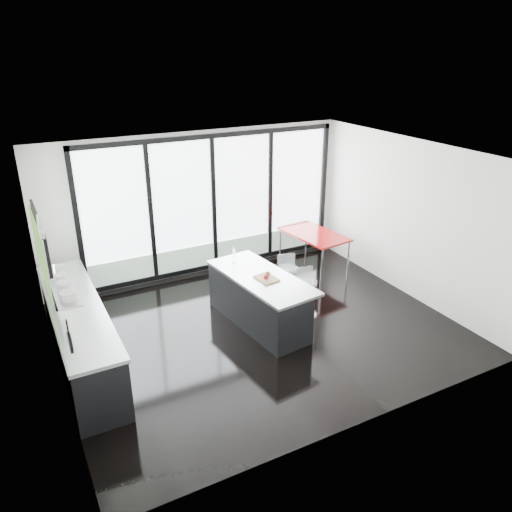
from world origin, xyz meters
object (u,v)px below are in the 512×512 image
island (258,300)px  bar_stool_near (306,298)px  bar_stool_far (287,284)px  red_table (313,251)px

island → bar_stool_near: (0.84, -0.15, -0.11)m
island → bar_stool_far: island is taller
island → red_table: (2.02, 1.42, -0.05)m
island → bar_stool_near: 0.86m
island → bar_stool_near: bearing=-10.1°
bar_stool_far → red_table: red_table is taller
island → red_table: size_ratio=1.53×
bar_stool_far → red_table: 1.55m
island → bar_stool_far: bearing=28.4°
bar_stool_near → bar_stool_far: (-0.01, 0.59, 0.00)m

